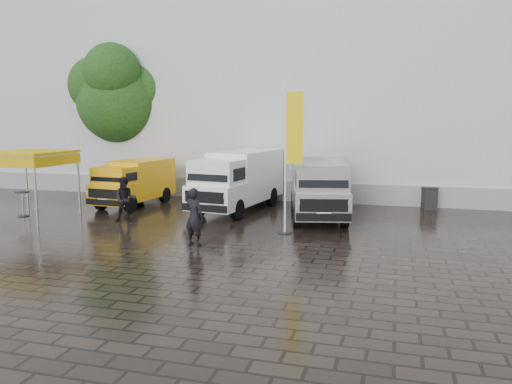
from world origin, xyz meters
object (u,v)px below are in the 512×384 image
(flagpole, at_px, (290,152))
(cocktail_table, at_px, (23,204))
(van_yellow, at_px, (134,184))
(van_white, at_px, (238,181))
(wheelie_bin, at_px, (429,198))
(canopy_tent, at_px, (28,156))
(person_tent, at_px, (125,199))
(person_front, at_px, (194,217))
(van_silver, at_px, (317,186))

(flagpole, distance_m, cocktail_table, 11.92)
(van_yellow, height_order, cocktail_table, van_yellow)
(van_white, distance_m, wheelie_bin, 8.86)
(van_yellow, distance_m, van_white, 5.15)
(cocktail_table, bearing_deg, wheelie_bin, 21.03)
(van_yellow, xyz_separation_m, wheelie_bin, (13.56, 2.83, -0.56))
(canopy_tent, relative_size, person_tent, 1.62)
(van_white, height_order, flagpole, flagpole)
(van_white, distance_m, person_front, 6.53)
(canopy_tent, distance_m, person_front, 8.96)
(van_white, relative_size, wheelie_bin, 5.93)
(canopy_tent, relative_size, flagpole, 0.56)
(van_yellow, xyz_separation_m, flagpole, (8.38, -3.73, 1.89))
(flagpole, xyz_separation_m, wheelie_bin, (5.18, 6.56, -2.45))
(wheelie_bin, bearing_deg, flagpole, -142.81)
(flagpole, height_order, wheelie_bin, flagpole)
(canopy_tent, relative_size, person_front, 1.54)
(cocktail_table, xyz_separation_m, person_front, (9.01, -2.64, 0.42))
(van_yellow, bearing_deg, person_tent, -61.08)
(cocktail_table, xyz_separation_m, person_tent, (4.79, 0.24, 0.37))
(canopy_tent, height_order, wheelie_bin, canopy_tent)
(van_yellow, distance_m, person_tent, 3.73)
(flagpole, bearing_deg, cocktail_table, 179.59)
(person_front, bearing_deg, cocktail_table, -3.34)
(van_white, xyz_separation_m, person_tent, (-3.64, -3.62, -0.43))
(person_tent, bearing_deg, van_white, 20.81)
(person_tent, bearing_deg, van_silver, -2.22)
(van_silver, distance_m, flagpole, 3.69)
(van_yellow, relative_size, canopy_tent, 1.60)
(van_silver, distance_m, person_tent, 7.95)
(van_white, height_order, cocktail_table, van_white)
(van_white, xyz_separation_m, cocktail_table, (-8.43, -3.86, -0.80))
(van_white, bearing_deg, cocktail_table, -147.67)
(canopy_tent, height_order, person_tent, canopy_tent)
(canopy_tent, xyz_separation_m, wheelie_bin, (16.29, 6.65, -2.09))
(van_white, bearing_deg, van_yellow, -169.97)
(cocktail_table, bearing_deg, person_front, -16.33)
(van_yellow, height_order, van_silver, van_silver)
(canopy_tent, bearing_deg, person_front, -16.28)
(flagpole, bearing_deg, van_silver, 81.47)
(cocktail_table, bearing_deg, van_yellow, 47.97)
(person_front, bearing_deg, wheelie_bin, -117.70)
(van_silver, height_order, cocktail_table, van_silver)
(van_silver, height_order, flagpole, flagpole)
(van_yellow, bearing_deg, flagpole, -18.82)
(flagpole, height_order, cocktail_table, flagpole)
(wheelie_bin, height_order, person_tent, person_tent)
(wheelie_bin, xyz_separation_m, person_front, (-7.84, -9.12, 0.43))
(van_silver, distance_m, canopy_tent, 12.14)
(wheelie_bin, bearing_deg, person_tent, -167.18)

